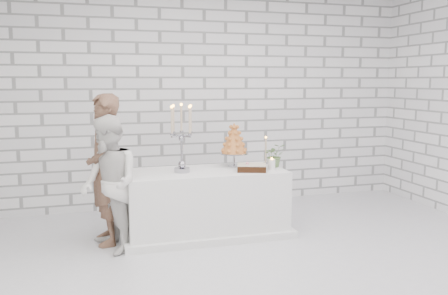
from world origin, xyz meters
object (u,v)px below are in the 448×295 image
Objects in this scene: groom at (105,170)px; candelabra at (182,138)px; bride at (109,184)px; croquembouche at (234,145)px; cake_table at (206,202)px.

candelabra is (0.84, -0.04, 0.32)m from groom.
bride is 1.56m from croquembouche.
cake_table is 0.76m from croquembouche.
cake_table is at bearing 86.53° from bride.
groom is 0.30m from bride.
cake_table is 1.17m from bride.
candelabra is (-0.28, -0.03, 0.76)m from cake_table.
cake_table is 1.20m from groom.
candelabra is 1.46× the size of croquembouche.
candelabra is at bearing 89.14° from bride.
croquembouche is at bearing 88.40° from bride.
croquembouche is (1.48, 0.42, 0.30)m from bride.
croquembouche is at bearing 88.49° from groom.
candelabra is at bearing -164.93° from croquembouche.
croquembouche reaches higher than cake_table.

